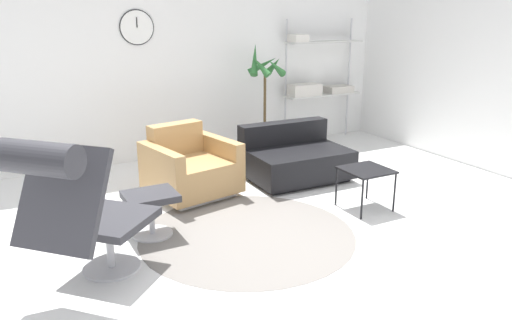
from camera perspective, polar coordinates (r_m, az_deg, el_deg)
ground_plane at (r=4.55m, az=-0.17°, el=-8.32°), size 12.00×12.00×0.00m
wall_back at (r=6.71m, az=-11.40°, el=11.90°), size 12.00×0.09×2.80m
round_rug at (r=4.52m, az=-1.01°, el=-8.47°), size 1.93×1.93×0.01m
lounge_chair at (r=3.59m, az=-20.10°, el=-4.14°), size 1.14×1.13×1.18m
ottoman at (r=4.49m, az=-11.94°, el=-5.02°), size 0.45×0.38×0.40m
armchair_red at (r=5.42m, az=-7.58°, el=-1.10°), size 0.99×0.96×0.74m
couch_low at (r=5.93m, az=4.44°, el=0.10°), size 1.16×0.86×0.63m
side_table at (r=5.08m, az=12.47°, el=-1.44°), size 0.45×0.45×0.42m
potted_plant at (r=6.86m, az=1.01°, el=6.09°), size 0.53×0.58×1.53m
shelf_unit at (r=7.55m, az=6.98°, el=9.31°), size 1.21×0.28×1.81m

